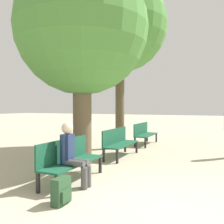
{
  "coord_description": "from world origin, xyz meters",
  "views": [
    {
      "loc": [
        0.85,
        -3.95,
        1.62
      ],
      "look_at": [
        -2.96,
        4.63,
        1.39
      ],
      "focal_mm": 40.0,
      "sensor_mm": 36.0,
      "label": 1
    }
  ],
  "objects_px": {
    "person_seated": "(72,153)",
    "backpack": "(62,191)",
    "bench_row_0": "(69,158)",
    "tree_row_1": "(120,26)",
    "bench_row_1": "(119,141)",
    "bench_row_2": "(144,132)",
    "tree_row_0": "(82,30)"
  },
  "relations": [
    {
      "from": "person_seated",
      "to": "backpack",
      "type": "xyz_separation_m",
      "value": [
        0.36,
        -0.87,
        -0.46
      ]
    },
    {
      "from": "bench_row_1",
      "to": "bench_row_0",
      "type": "bearing_deg",
      "value": -90.0
    },
    {
      "from": "tree_row_1",
      "to": "bench_row_2",
      "type": "bearing_deg",
      "value": 65.63
    },
    {
      "from": "bench_row_1",
      "to": "bench_row_2",
      "type": "height_order",
      "value": "same"
    },
    {
      "from": "bench_row_1",
      "to": "backpack",
      "type": "xyz_separation_m",
      "value": [
        0.6,
        -3.91,
        -0.29
      ]
    },
    {
      "from": "bench_row_2",
      "to": "bench_row_0",
      "type": "bearing_deg",
      "value": -90.0
    },
    {
      "from": "tree_row_0",
      "to": "backpack",
      "type": "bearing_deg",
      "value": -66.01
    },
    {
      "from": "bench_row_1",
      "to": "person_seated",
      "type": "bearing_deg",
      "value": -85.4
    },
    {
      "from": "bench_row_2",
      "to": "backpack",
      "type": "xyz_separation_m",
      "value": [
        0.6,
        -6.7,
        -0.29
      ]
    },
    {
      "from": "bench_row_2",
      "to": "backpack",
      "type": "distance_m",
      "value": 6.74
    },
    {
      "from": "tree_row_1",
      "to": "backpack",
      "type": "distance_m",
      "value": 7.11
    },
    {
      "from": "tree_row_1",
      "to": "person_seated",
      "type": "distance_m",
      "value": 6.1
    },
    {
      "from": "bench_row_0",
      "to": "bench_row_2",
      "type": "xyz_separation_m",
      "value": [
        0.0,
        5.58,
        0.0
      ]
    },
    {
      "from": "tree_row_0",
      "to": "tree_row_1",
      "type": "height_order",
      "value": "tree_row_1"
    },
    {
      "from": "tree_row_0",
      "to": "bench_row_2",
      "type": "bearing_deg",
      "value": 81.94
    },
    {
      "from": "bench_row_0",
      "to": "tree_row_1",
      "type": "distance_m",
      "value": 6.01
    },
    {
      "from": "bench_row_0",
      "to": "tree_row_1",
      "type": "height_order",
      "value": "tree_row_1"
    },
    {
      "from": "bench_row_1",
      "to": "tree_row_1",
      "type": "bearing_deg",
      "value": 110.69
    },
    {
      "from": "bench_row_0",
      "to": "backpack",
      "type": "bearing_deg",
      "value": -61.78
    },
    {
      "from": "tree_row_1",
      "to": "person_seated",
      "type": "xyz_separation_m",
      "value": [
        0.82,
        -4.56,
        -3.97
      ]
    },
    {
      "from": "bench_row_0",
      "to": "tree_row_0",
      "type": "height_order",
      "value": "tree_row_0"
    },
    {
      "from": "bench_row_2",
      "to": "person_seated",
      "type": "relative_size",
      "value": 1.41
    },
    {
      "from": "tree_row_0",
      "to": "backpack",
      "type": "xyz_separation_m",
      "value": [
        1.18,
        -2.65,
        -3.51
      ]
    },
    {
      "from": "bench_row_0",
      "to": "person_seated",
      "type": "bearing_deg",
      "value": -45.89
    },
    {
      "from": "tree_row_1",
      "to": "backpack",
      "type": "height_order",
      "value": "tree_row_1"
    },
    {
      "from": "backpack",
      "to": "tree_row_1",
      "type": "bearing_deg",
      "value": 102.22
    },
    {
      "from": "bench_row_2",
      "to": "tree_row_0",
      "type": "relative_size",
      "value": 0.33
    },
    {
      "from": "tree_row_1",
      "to": "bench_row_1",
      "type": "bearing_deg",
      "value": -69.31
    },
    {
      "from": "tree_row_0",
      "to": "tree_row_1",
      "type": "bearing_deg",
      "value": 90.0
    },
    {
      "from": "backpack",
      "to": "bench_row_2",
      "type": "bearing_deg",
      "value": 95.14
    },
    {
      "from": "bench_row_2",
      "to": "tree_row_1",
      "type": "bearing_deg",
      "value": -114.37
    },
    {
      "from": "bench_row_2",
      "to": "tree_row_0",
      "type": "xyz_separation_m",
      "value": [
        -0.57,
        -4.06,
        3.22
      ]
    }
  ]
}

